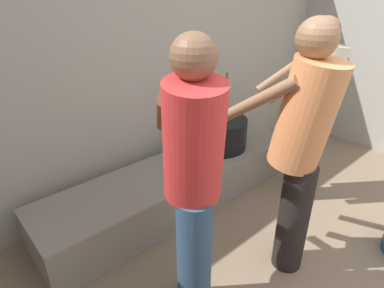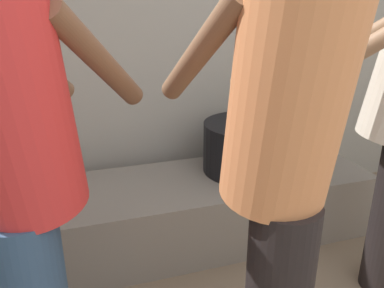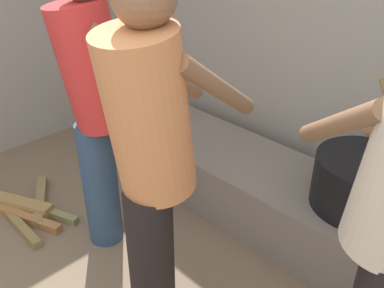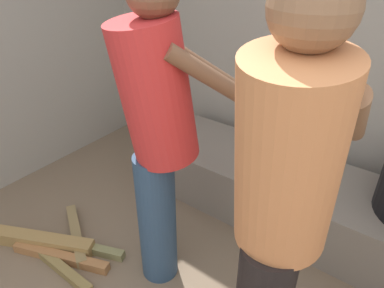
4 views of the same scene
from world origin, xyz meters
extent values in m
cube|color=slate|center=(-0.20, 2.05, 0.19)|extent=(2.44, 0.60, 0.37)
cylinder|color=#D17F4C|center=(-0.07, 1.04, 1.11)|extent=(0.35, 0.42, 0.67)
sphere|color=brown|center=(-0.07, 1.05, 1.53)|extent=(0.22, 0.22, 0.22)
cylinder|color=brown|center=(0.04, 1.29, 1.18)|extent=(0.13, 0.49, 0.37)
cylinder|color=brown|center=(-0.23, 1.26, 1.18)|extent=(0.13, 0.49, 0.37)
cylinder|color=navy|center=(-0.76, 1.21, 0.39)|extent=(0.20, 0.20, 0.77)
cylinder|color=red|center=(-0.75, 1.23, 1.08)|extent=(0.46, 0.49, 0.66)
cylinder|color=brown|center=(-0.50, 1.35, 1.15)|extent=(0.32, 0.43, 0.36)
cylinder|color=brown|center=(-0.73, 1.50, 1.15)|extent=(0.32, 0.43, 0.36)
cube|color=olive|center=(-1.29, 0.86, 0.03)|extent=(0.68, 0.06, 0.05)
cube|color=#9E7A46|center=(-1.46, 0.90, 0.04)|extent=(0.64, 0.37, 0.09)
cube|color=olive|center=(-1.25, 1.03, 0.03)|extent=(0.54, 0.25, 0.05)
cube|color=#A16B3F|center=(-1.28, 0.90, 0.03)|extent=(0.60, 0.27, 0.06)
cube|color=olive|center=(-1.35, 1.07, 0.03)|extent=(0.49, 0.31, 0.06)
camera|label=1|loc=(-1.67, 0.20, 1.77)|focal=30.06mm
camera|label=2|loc=(-0.60, 0.20, 1.32)|focal=36.37mm
camera|label=3|loc=(1.01, 0.20, 1.76)|focal=39.16mm
camera|label=4|loc=(0.22, 0.20, 1.67)|focal=33.13mm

